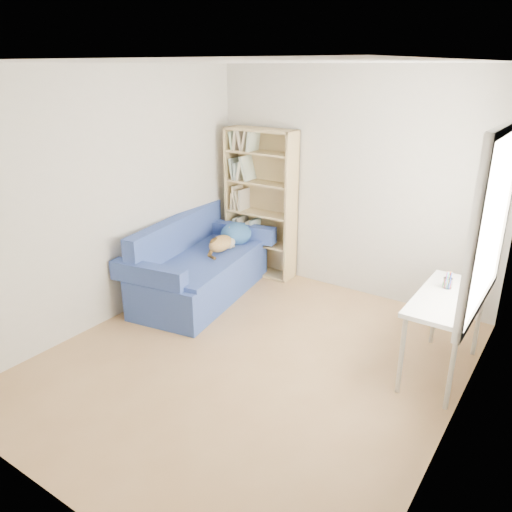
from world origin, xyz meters
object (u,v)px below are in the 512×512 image
at_px(desk, 447,305).
at_px(pen_cup, 448,282).
at_px(bookshelf, 261,209).
at_px(sofa, 201,267).

distance_m(desk, pen_cup, 0.23).
distance_m(bookshelf, desk, 2.82).
xyz_separation_m(desk, pen_cup, (-0.06, 0.17, 0.14)).
height_order(sofa, desk, sofa).
height_order(bookshelf, pen_cup, bookshelf).
bearing_deg(bookshelf, desk, -21.89).
height_order(bookshelf, desk, bookshelf).
bearing_deg(sofa, pen_cup, -7.93).
relative_size(bookshelf, pen_cup, 12.14).
bearing_deg(bookshelf, sofa, -102.13).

